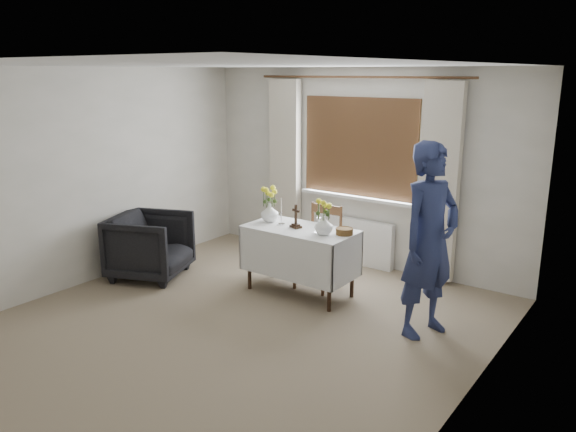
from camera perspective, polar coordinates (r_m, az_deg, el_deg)
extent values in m
plane|color=#9C8D6C|center=(5.63, -5.75, -11.35)|extent=(5.00, 5.00, 0.00)
cube|color=white|center=(6.32, 1.22, -4.58)|extent=(1.24, 0.64, 0.76)
imported|color=black|center=(7.03, -13.82, -2.94)|extent=(1.12, 1.10, 0.79)
imported|color=navy|center=(5.37, 14.18, -2.43)|extent=(0.64, 0.78, 1.85)
cube|color=white|center=(7.37, 6.74, -2.54)|extent=(1.10, 0.10, 0.60)
imported|color=white|center=(6.47, -1.86, 0.35)|extent=(0.25, 0.25, 0.21)
imported|color=white|center=(5.96, 3.65, -0.94)|extent=(0.25, 0.25, 0.20)
cylinder|color=brown|center=(6.00, 5.75, -1.55)|extent=(0.23, 0.23, 0.07)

